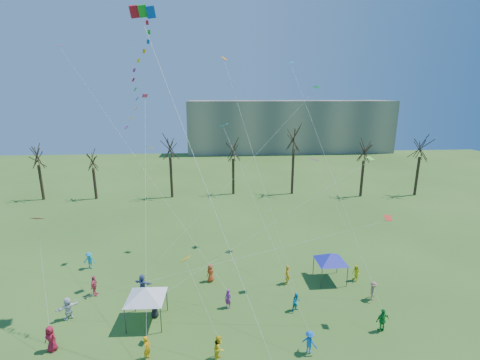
{
  "coord_description": "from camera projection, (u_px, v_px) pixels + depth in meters",
  "views": [
    {
      "loc": [
        -0.46,
        -18.15,
        17.02
      ],
      "look_at": [
        1.3,
        5.0,
        11.0
      ],
      "focal_mm": 25.0,
      "sensor_mm": 36.0,
      "label": 1
    }
  ],
  "objects": [
    {
      "name": "bare_tree_row",
      "position": [
        254.0,
        152.0,
        55.55
      ],
      "size": [
        68.27,
        8.86,
        12.36
      ],
      "color": "black",
      "rests_on": "ground"
    },
    {
      "name": "small_kites_aloft",
      "position": [
        228.0,
        145.0,
        29.57
      ],
      "size": [
        30.19,
        18.19,
        33.37
      ],
      "color": "red",
      "rests_on": "ground"
    },
    {
      "name": "canopy_tent_white",
      "position": [
        146.0,
        293.0,
        25.1
      ],
      "size": [
        3.96,
        3.96,
        2.97
      ],
      "color": "#3F3F44",
      "rests_on": "ground"
    },
    {
      "name": "distant_building",
      "position": [
        289.0,
        126.0,
        100.7
      ],
      "size": [
        60.0,
        14.0,
        15.0
      ],
      "primitive_type": "cube",
      "color": "gray",
      "rests_on": "ground"
    },
    {
      "name": "big_box_kite",
      "position": [
        142.0,
        78.0,
        22.57
      ],
      "size": [
        5.01,
        6.27,
        23.85
      ],
      "color": "red",
      "rests_on": "ground"
    },
    {
      "name": "canopy_tent_blue",
      "position": [
        331.0,
        257.0,
        30.87
      ],
      "size": [
        3.67,
        3.67,
        2.75
      ],
      "color": "#3F3F44",
      "rests_on": "ground"
    },
    {
      "name": "festival_crowd",
      "position": [
        197.0,
        299.0,
        27.0
      ],
      "size": [
        26.95,
        13.73,
        1.86
      ],
      "color": "#AE152D",
      "rests_on": "ground"
    }
  ]
}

